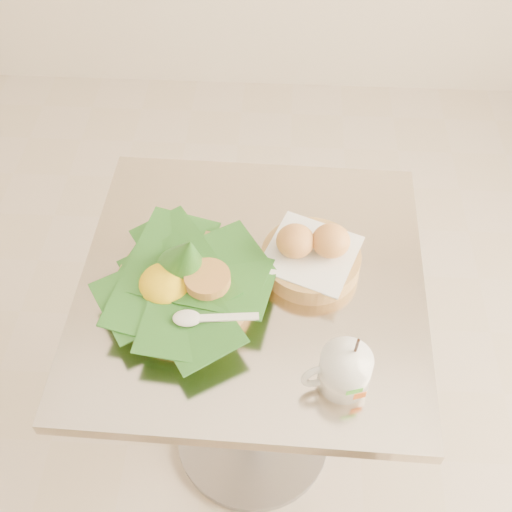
{
  "coord_description": "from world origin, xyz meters",
  "views": [
    {
      "loc": [
        0.19,
        -0.76,
        1.78
      ],
      "look_at": [
        0.15,
        0.05,
        0.82
      ],
      "focal_mm": 45.0,
      "sensor_mm": 36.0,
      "label": 1
    }
  ],
  "objects_px": {
    "rice_basket": "(184,280)",
    "coffee_mug": "(344,370)",
    "cafe_table": "(252,338)",
    "bread_basket": "(311,254)"
  },
  "relations": [
    {
      "from": "cafe_table",
      "to": "rice_basket",
      "type": "height_order",
      "value": "rice_basket"
    },
    {
      "from": "cafe_table",
      "to": "rice_basket",
      "type": "relative_size",
      "value": 2.23
    },
    {
      "from": "bread_basket",
      "to": "coffee_mug",
      "type": "relative_size",
      "value": 1.4
    },
    {
      "from": "rice_basket",
      "to": "coffee_mug",
      "type": "height_order",
      "value": "rice_basket"
    },
    {
      "from": "rice_basket",
      "to": "coffee_mug",
      "type": "xyz_separation_m",
      "value": [
        0.3,
        -0.18,
        -0.0
      ]
    },
    {
      "from": "rice_basket",
      "to": "bread_basket",
      "type": "height_order",
      "value": "rice_basket"
    },
    {
      "from": "cafe_table",
      "to": "coffee_mug",
      "type": "distance_m",
      "value": 0.39
    },
    {
      "from": "bread_basket",
      "to": "coffee_mug",
      "type": "bearing_deg",
      "value": -78.31
    },
    {
      "from": "cafe_table",
      "to": "bread_basket",
      "type": "distance_m",
      "value": 0.29
    },
    {
      "from": "coffee_mug",
      "to": "rice_basket",
      "type": "bearing_deg",
      "value": 148.9
    }
  ]
}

